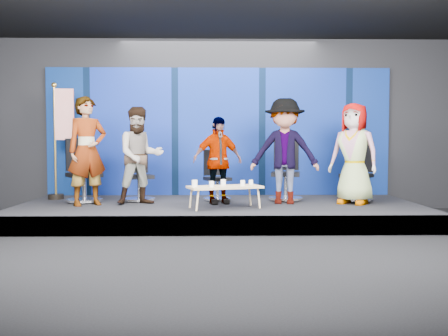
{
  "coord_description": "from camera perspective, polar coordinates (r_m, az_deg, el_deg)",
  "views": [
    {
      "loc": [
        -0.09,
        -6.3,
        1.39
      ],
      "look_at": [
        0.08,
        2.4,
        0.94
      ],
      "focal_mm": 40.0,
      "sensor_mm": 36.0,
      "label": 1
    }
  ],
  "objects": [
    {
      "name": "panelist_a",
      "position": [
        8.85,
        -15.36,
        1.88
      ],
      "size": [
        0.82,
        0.76,
        1.87
      ],
      "primitive_type": "imported",
      "rotation": [
        0.0,
        0.0,
        0.6
      ],
      "color": "black",
      "rests_on": "riser"
    },
    {
      "name": "ground",
      "position": [
        6.46,
        -0.31,
        -9.44
      ],
      "size": [
        10.0,
        10.0,
        0.0
      ],
      "primitive_type": "plane",
      "color": "black",
      "rests_on": "ground"
    },
    {
      "name": "backdrop",
      "position": [
        10.26,
        -0.62,
        4.17
      ],
      "size": [
        7.0,
        0.08,
        2.6
      ],
      "primitive_type": "cube",
      "color": "#06204E",
      "rests_on": "riser"
    },
    {
      "name": "coffee_table",
      "position": [
        8.2,
        0.09,
        -2.27
      ],
      "size": [
        1.29,
        0.85,
        0.37
      ],
      "rotation": [
        0.0,
        0.0,
        0.31
      ],
      "color": "tan",
      "rests_on": "riser"
    },
    {
      "name": "chair_d",
      "position": [
        9.39,
        7.08,
        -1.39
      ],
      "size": [
        0.75,
        0.75,
        1.15
      ],
      "rotation": [
        0.0,
        0.0,
        -0.18
      ],
      "color": "silver",
      "rests_on": "riser"
    },
    {
      "name": "mug_e",
      "position": [
        8.39,
        3.09,
        -1.65
      ],
      "size": [
        0.07,
        0.07,
        0.09
      ],
      "primitive_type": "cylinder",
      "color": "silver",
      "rests_on": "coffee_table"
    },
    {
      "name": "panelist_e",
      "position": [
        9.05,
        14.63,
        1.6
      ],
      "size": [
        1.03,
        0.97,
        1.77
      ],
      "primitive_type": "imported",
      "rotation": [
        0.0,
        0.0,
        -0.64
      ],
      "color": "black",
      "rests_on": "riser"
    },
    {
      "name": "chair_a",
      "position": [
        9.37,
        -15.81,
        -1.47
      ],
      "size": [
        0.91,
        0.91,
        1.15
      ],
      "rotation": [
        0.0,
        0.0,
        0.6
      ],
      "color": "silver",
      "rests_on": "riser"
    },
    {
      "name": "panelist_b",
      "position": [
        8.81,
        -9.57,
        1.4
      ],
      "size": [
        1.0,
        0.9,
        1.7
      ],
      "primitive_type": "imported",
      "rotation": [
        0.0,
        0.0,
        0.36
      ],
      "color": "black",
      "rests_on": "riser"
    },
    {
      "name": "chair_c",
      "position": [
        9.3,
        -0.86,
        -1.81
      ],
      "size": [
        0.68,
        0.68,
        0.95
      ],
      "rotation": [
        0.0,
        0.0,
        0.33
      ],
      "color": "silver",
      "rests_on": "riser"
    },
    {
      "name": "room_walls",
      "position": [
        6.39,
        -0.31,
        12.35
      ],
      "size": [
        10.02,
        8.02,
        3.51
      ],
      "color": "black",
      "rests_on": "ground"
    },
    {
      "name": "flag_stand",
      "position": [
        9.99,
        -18.14,
        3.33
      ],
      "size": [
        0.51,
        0.3,
        2.22
      ],
      "rotation": [
        0.0,
        0.0,
        0.1
      ],
      "color": "black",
      "rests_on": "riser"
    },
    {
      "name": "mug_b",
      "position": [
        7.99,
        -1.42,
        -1.85
      ],
      "size": [
        0.08,
        0.08,
        0.1
      ],
      "primitive_type": "cylinder",
      "color": "silver",
      "rests_on": "coffee_table"
    },
    {
      "name": "mug_c",
      "position": [
        8.31,
        -0.08,
        -1.65
      ],
      "size": [
        0.08,
        0.08,
        0.1
      ],
      "primitive_type": "cylinder",
      "color": "silver",
      "rests_on": "coffee_table"
    },
    {
      "name": "chair_b",
      "position": [
        9.34,
        -9.74,
        -1.62
      ],
      "size": [
        0.76,
        0.76,
        1.05
      ],
      "rotation": [
        0.0,
        0.0,
        0.36
      ],
      "color": "silver",
      "rests_on": "riser"
    },
    {
      "name": "chair_e",
      "position": [
        9.58,
        15.01,
        -1.48
      ],
      "size": [
        0.86,
        0.86,
        1.09
      ],
      "rotation": [
        0.0,
        0.0,
        -0.64
      ],
      "color": "silver",
      "rests_on": "riser"
    },
    {
      "name": "panelist_c",
      "position": [
        8.77,
        -0.74,
        0.88
      ],
      "size": [
        0.97,
        0.65,
        1.53
      ],
      "primitive_type": "imported",
      "rotation": [
        0.0,
        0.0,
        0.33
      ],
      "color": "black",
      "rests_on": "riser"
    },
    {
      "name": "mug_d",
      "position": [
        8.24,
        2.14,
        -1.72
      ],
      "size": [
        0.08,
        0.08,
        0.09
      ],
      "primitive_type": "cylinder",
      "color": "silver",
      "rests_on": "coffee_table"
    },
    {
      "name": "mug_a",
      "position": [
        8.08,
        -3.38,
        -1.75
      ],
      "size": [
        0.09,
        0.09,
        0.11
      ],
      "primitive_type": "cylinder",
      "color": "silver",
      "rests_on": "coffee_table"
    },
    {
      "name": "panelist_d",
      "position": [
        8.85,
        6.94,
        1.92
      ],
      "size": [
        1.3,
        0.89,
        1.86
      ],
      "primitive_type": "imported",
      "rotation": [
        0.0,
        0.0,
        -0.18
      ],
      "color": "black",
      "rests_on": "riser"
    },
    {
      "name": "riser",
      "position": [
        8.89,
        -0.53,
        -5.02
      ],
      "size": [
        7.0,
        3.0,
        0.3
      ],
      "primitive_type": "cube",
      "color": "black",
      "rests_on": "ground"
    }
  ]
}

